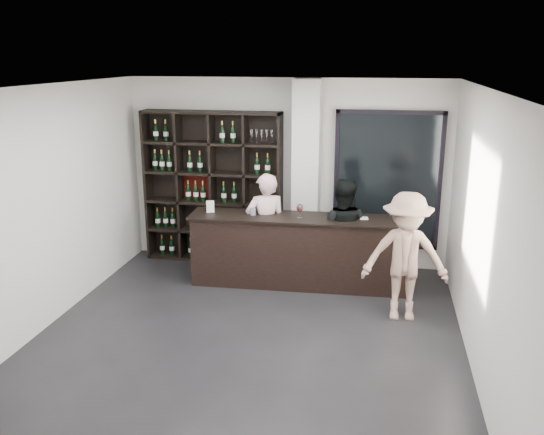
% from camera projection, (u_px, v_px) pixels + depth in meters
% --- Properties ---
extents(floor, '(5.00, 5.50, 0.01)m').
position_uv_depth(floor, '(248.00, 339.00, 6.80)').
color(floor, black).
rests_on(floor, ground).
extents(wine_shelf, '(2.20, 0.35, 2.40)m').
position_uv_depth(wine_shelf, '(213.00, 188.00, 9.10)').
color(wine_shelf, black).
rests_on(wine_shelf, floor).
extents(structural_column, '(0.40, 0.40, 2.90)m').
position_uv_depth(structural_column, '(306.00, 177.00, 8.67)').
color(structural_column, silver).
rests_on(structural_column, floor).
extents(glass_panel, '(1.60, 0.08, 2.10)m').
position_uv_depth(glass_panel, '(387.00, 180.00, 8.67)').
color(glass_panel, black).
rests_on(glass_panel, floor).
extents(tasting_counter, '(3.12, 0.65, 1.03)m').
position_uv_depth(tasting_counter, '(299.00, 251.00, 8.25)').
color(tasting_counter, black).
rests_on(tasting_counter, floor).
extents(taster_pink, '(0.69, 0.57, 1.61)m').
position_uv_depth(taster_pink, '(266.00, 228.00, 8.35)').
color(taster_pink, beige).
rests_on(taster_pink, floor).
extents(taster_black, '(0.84, 0.69, 1.58)m').
position_uv_depth(taster_black, '(342.00, 233.00, 8.16)').
color(taster_black, black).
rests_on(taster_black, floor).
extents(customer, '(1.08, 0.64, 1.64)m').
position_uv_depth(customer, '(405.00, 257.00, 7.11)').
color(customer, gray).
rests_on(customer, floor).
extents(wine_glass, '(0.11, 0.11, 0.22)m').
position_uv_depth(wine_glass, '(300.00, 210.00, 8.01)').
color(wine_glass, white).
rests_on(wine_glass, tasting_counter).
extents(spit_cup, '(0.09, 0.09, 0.10)m').
position_uv_depth(spit_cup, '(253.00, 211.00, 8.18)').
color(spit_cup, silver).
rests_on(spit_cup, tasting_counter).
extents(napkin_stack, '(0.12, 0.12, 0.02)m').
position_uv_depth(napkin_stack, '(364.00, 218.00, 8.00)').
color(napkin_stack, white).
rests_on(napkin_stack, tasting_counter).
extents(card_stand, '(0.12, 0.09, 0.17)m').
position_uv_depth(card_stand, '(210.00, 207.00, 8.32)').
color(card_stand, white).
rests_on(card_stand, tasting_counter).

